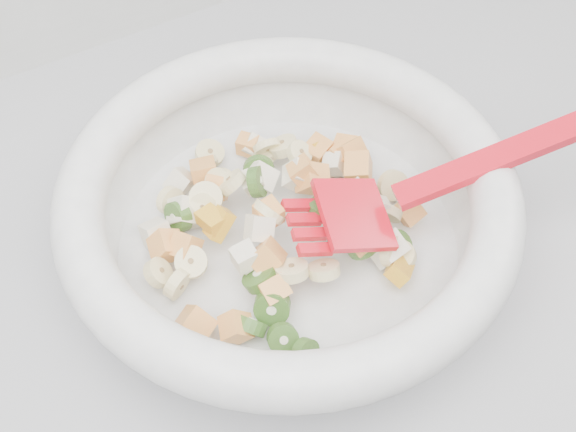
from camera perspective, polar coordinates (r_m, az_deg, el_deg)
counter at (r=1.06m, az=6.44°, el=-11.01°), size 2.00×0.60×0.90m
mixing_bowl at (r=0.56m, az=0.06°, el=0.50°), size 0.44×0.35×0.13m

